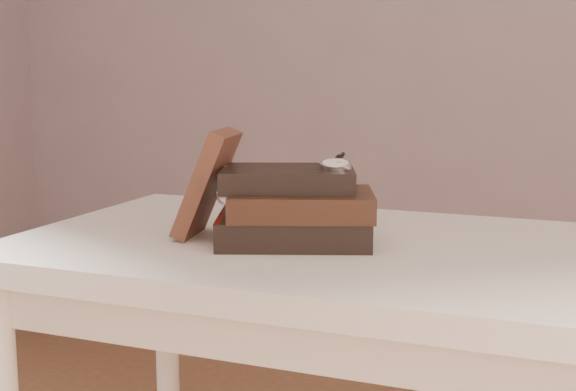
% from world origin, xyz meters
% --- Properties ---
extents(table, '(1.00, 0.60, 0.75)m').
position_xyz_m(table, '(0.00, 0.35, 0.66)').
color(table, silver).
rests_on(table, ground).
extents(book_stack, '(0.28, 0.23, 0.12)m').
position_xyz_m(book_stack, '(-0.04, 0.32, 0.81)').
color(book_stack, black).
rests_on(book_stack, table).
extents(journal, '(0.11, 0.13, 0.18)m').
position_xyz_m(journal, '(-0.19, 0.31, 0.84)').
color(journal, '#3A1E16').
rests_on(journal, table).
extents(pocket_watch, '(0.06, 0.16, 0.02)m').
position_xyz_m(pocket_watch, '(0.02, 0.33, 0.88)').
color(pocket_watch, silver).
rests_on(pocket_watch, book_stack).
extents(eyeglasses, '(0.13, 0.14, 0.05)m').
position_xyz_m(eyeglasses, '(-0.15, 0.36, 0.82)').
color(eyeglasses, silver).
rests_on(eyeglasses, book_stack).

